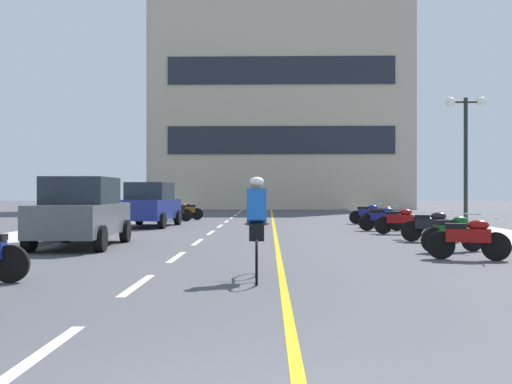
# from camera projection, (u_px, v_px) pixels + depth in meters

# --- Properties ---
(ground_plane) EXTENTS (140.00, 140.00, 0.00)m
(ground_plane) POSITION_uv_depth(u_px,v_px,m) (268.00, 228.00, 24.33)
(ground_plane) COLOR #47474C
(curb_left) EXTENTS (2.40, 72.00, 0.12)m
(curb_left) POSITION_uv_depth(u_px,v_px,m) (109.00, 222.00, 27.48)
(curb_left) COLOR #B7B2A8
(curb_left) RESTS_ON ground
(curb_right) EXTENTS (2.40, 72.00, 0.12)m
(curb_right) POSITION_uv_depth(u_px,v_px,m) (429.00, 222.00, 27.19)
(curb_right) COLOR #B7B2A8
(curb_right) RESTS_ON ground
(lane_dash_0) EXTENTS (0.14, 2.20, 0.01)m
(lane_dash_0) POSITION_uv_depth(u_px,v_px,m) (40.00, 354.00, 5.38)
(lane_dash_0) COLOR silver
(lane_dash_0) RESTS_ON ground
(lane_dash_1) EXTENTS (0.14, 2.20, 0.01)m
(lane_dash_1) POSITION_uv_depth(u_px,v_px,m) (137.00, 285.00, 9.38)
(lane_dash_1) COLOR silver
(lane_dash_1) RESTS_ON ground
(lane_dash_2) EXTENTS (0.14, 2.20, 0.01)m
(lane_dash_2) POSITION_uv_depth(u_px,v_px,m) (177.00, 257.00, 13.38)
(lane_dash_2) COLOR silver
(lane_dash_2) RESTS_ON ground
(lane_dash_3) EXTENTS (0.14, 2.20, 0.01)m
(lane_dash_3) POSITION_uv_depth(u_px,v_px,m) (198.00, 242.00, 17.38)
(lane_dash_3) COLOR silver
(lane_dash_3) RESTS_ON ground
(lane_dash_4) EXTENTS (0.14, 2.20, 0.01)m
(lane_dash_4) POSITION_uv_depth(u_px,v_px,m) (211.00, 233.00, 21.37)
(lane_dash_4) COLOR silver
(lane_dash_4) RESTS_ON ground
(lane_dash_5) EXTENTS (0.14, 2.20, 0.01)m
(lane_dash_5) POSITION_uv_depth(u_px,v_px,m) (220.00, 226.00, 25.37)
(lane_dash_5) COLOR silver
(lane_dash_5) RESTS_ON ground
(lane_dash_6) EXTENTS (0.14, 2.20, 0.01)m
(lane_dash_6) POSITION_uv_depth(u_px,v_px,m) (227.00, 221.00, 29.37)
(lane_dash_6) COLOR silver
(lane_dash_6) RESTS_ON ground
(lane_dash_7) EXTENTS (0.14, 2.20, 0.01)m
(lane_dash_7) POSITION_uv_depth(u_px,v_px,m) (232.00, 218.00, 33.37)
(lane_dash_7) COLOR silver
(lane_dash_7) RESTS_ON ground
(lane_dash_8) EXTENTS (0.14, 2.20, 0.01)m
(lane_dash_8) POSITION_uv_depth(u_px,v_px,m) (236.00, 215.00, 37.37)
(lane_dash_8) COLOR silver
(lane_dash_8) RESTS_ON ground
(lane_dash_9) EXTENTS (0.14, 2.20, 0.01)m
(lane_dash_9) POSITION_uv_depth(u_px,v_px,m) (239.00, 213.00, 41.37)
(lane_dash_9) COLOR silver
(lane_dash_9) RESTS_ON ground
(lane_dash_10) EXTENTS (0.14, 2.20, 0.01)m
(lane_dash_10) POSITION_uv_depth(u_px,v_px,m) (241.00, 211.00, 45.37)
(lane_dash_10) COLOR silver
(lane_dash_10) RESTS_ON ground
(lane_dash_11) EXTENTS (0.14, 2.20, 0.01)m
(lane_dash_11) POSITION_uv_depth(u_px,v_px,m) (243.00, 209.00, 49.37)
(lane_dash_11) COLOR silver
(lane_dash_11) RESTS_ON ground
(centre_line_yellow) EXTENTS (0.12, 66.00, 0.01)m
(centre_line_yellow) POSITION_uv_depth(u_px,v_px,m) (273.00, 224.00, 27.33)
(centre_line_yellow) COLOR gold
(centre_line_yellow) RESTS_ON ground
(office_building) EXTENTS (21.50, 6.94, 18.48)m
(office_building) POSITION_uv_depth(u_px,v_px,m) (280.00, 100.00, 51.71)
(office_building) COLOR #BCAD93
(office_building) RESTS_ON ground
(street_lamp_mid) EXTENTS (1.46, 0.36, 4.70)m
(street_lamp_mid) POSITION_uv_depth(u_px,v_px,m) (466.00, 131.00, 21.63)
(street_lamp_mid) COLOR black
(street_lamp_mid) RESTS_ON curb_right
(parked_car_near) EXTENTS (2.00, 4.24, 1.82)m
(parked_car_near) POSITION_uv_depth(u_px,v_px,m) (81.00, 212.00, 15.91)
(parked_car_near) COLOR black
(parked_car_near) RESTS_ON ground
(parked_car_mid) EXTENTS (2.16, 4.31, 1.82)m
(parked_car_mid) POSITION_uv_depth(u_px,v_px,m) (150.00, 204.00, 25.02)
(parked_car_mid) COLOR black
(parked_car_mid) RESTS_ON ground
(motorcycle_3) EXTENTS (1.66, 0.74, 0.92)m
(motorcycle_3) POSITION_uv_depth(u_px,v_px,m) (469.00, 238.00, 12.79)
(motorcycle_3) COLOR black
(motorcycle_3) RESTS_ON ground
(motorcycle_4) EXTENTS (1.65, 0.77, 0.92)m
(motorcycle_4) POSITION_uv_depth(u_px,v_px,m) (453.00, 232.00, 14.51)
(motorcycle_4) COLOR black
(motorcycle_4) RESTS_ON ground
(motorcycle_5) EXTENTS (1.67, 0.69, 0.92)m
(motorcycle_5) POSITION_uv_depth(u_px,v_px,m) (432.00, 225.00, 17.42)
(motorcycle_5) COLOR black
(motorcycle_5) RESTS_ON ground
(motorcycle_6) EXTENTS (1.70, 0.60, 0.92)m
(motorcycle_6) POSITION_uv_depth(u_px,v_px,m) (400.00, 220.00, 20.62)
(motorcycle_6) COLOR black
(motorcycle_6) RESTS_ON ground
(motorcycle_7) EXTENTS (1.70, 0.60, 0.92)m
(motorcycle_7) POSITION_uv_depth(u_px,v_px,m) (382.00, 218.00, 22.37)
(motorcycle_7) COLOR black
(motorcycle_7) RESTS_ON ground
(motorcycle_8) EXTENTS (1.70, 0.60, 0.92)m
(motorcycle_8) POSITION_uv_depth(u_px,v_px,m) (382.00, 216.00, 24.30)
(motorcycle_8) COLOR black
(motorcycle_8) RESTS_ON ground
(motorcycle_9) EXTENTS (1.70, 0.60, 0.92)m
(motorcycle_9) POSITION_uv_depth(u_px,v_px,m) (369.00, 213.00, 27.06)
(motorcycle_9) COLOR black
(motorcycle_9) RESTS_ON ground
(motorcycle_10) EXTENTS (1.65, 0.77, 0.92)m
(motorcycle_10) POSITION_uv_depth(u_px,v_px,m) (174.00, 212.00, 29.30)
(motorcycle_10) COLOR black
(motorcycle_10) RESTS_ON ground
(motorcycle_11) EXTENTS (1.70, 0.60, 0.92)m
(motorcycle_11) POSITION_uv_depth(u_px,v_px,m) (186.00, 211.00, 30.92)
(motorcycle_11) COLOR black
(motorcycle_11) RESTS_ON ground
(motorcycle_12) EXTENTS (1.69, 0.62, 0.92)m
(motorcycle_12) POSITION_uv_depth(u_px,v_px,m) (181.00, 210.00, 32.78)
(motorcycle_12) COLOR black
(motorcycle_12) RESTS_ON ground
(cyclist_rider) EXTENTS (0.42, 1.77, 1.71)m
(cyclist_rider) POSITION_uv_depth(u_px,v_px,m) (257.00, 225.00, 9.98)
(cyclist_rider) COLOR black
(cyclist_rider) RESTS_ON ground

